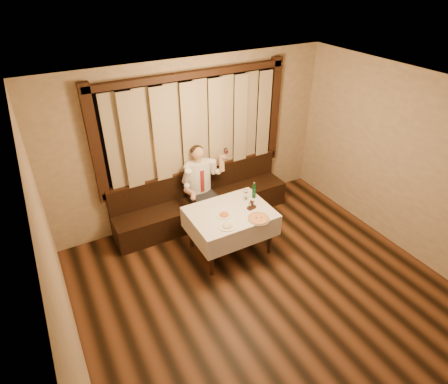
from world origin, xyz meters
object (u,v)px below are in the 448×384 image
dining_table (230,217)px  banquette (202,203)px  pasta_cream (227,225)px  seated_man (201,181)px  cruet_caddy (252,206)px  pizza (259,218)px  green_bottle (254,191)px  pasta_red (224,214)px

dining_table → banquette: bearing=90.0°
pasta_cream → seated_man: bearing=81.5°
cruet_caddy → banquette: bearing=97.9°
pizza → pasta_cream: pasta_cream is taller
dining_table → pizza: (0.27, -0.38, 0.12)m
dining_table → seated_man: bearing=92.5°
pasta_cream → seated_man: 1.26m
cruet_caddy → seated_man: bearing=101.4°
green_bottle → seated_man: (-0.57, 0.77, -0.04)m
pasta_cream → green_bottle: green_bottle is taller
dining_table → cruet_caddy: bearing=-15.7°
dining_table → seated_man: (-0.04, 0.93, 0.19)m
pasta_red → seated_man: bearing=84.5°
pizza → seated_man: size_ratio=0.23×
pasta_cream → cruet_caddy: (0.56, 0.22, 0.02)m
pasta_cream → green_bottle: size_ratio=0.91×
dining_table → pasta_cream: 0.41m
pizza → green_bottle: size_ratio=1.20×
banquette → green_bottle: size_ratio=11.29×
dining_table → pizza: size_ratio=3.74×
pizza → pasta_cream: (-0.50, 0.06, 0.02)m
pizza → green_bottle: green_bottle is taller
green_bottle → pasta_cream: bearing=-147.7°
banquette → dining_table: banquette is taller
seated_man → banquette: bearing=65.5°
pizza → seated_man: (-0.31, 1.31, 0.07)m
banquette → seated_man: size_ratio=2.21×
pasta_red → pasta_cream: size_ratio=0.92×
pasta_red → seated_man: seated_man is taller
dining_table → cruet_caddy: (0.33, -0.09, 0.16)m
pasta_cream → green_bottle: 0.90m
green_bottle → pasta_red: bearing=-162.4°
pizza → seated_man: 1.35m
dining_table → green_bottle: 0.60m
pasta_cream → cruet_caddy: size_ratio=1.78×
banquette → green_bottle: 1.16m
banquette → cruet_caddy: banquette is taller
green_bottle → seated_man: 0.96m
pasta_red → cruet_caddy: (0.46, -0.04, 0.02)m
pizza → cruet_caddy: (0.06, 0.29, 0.04)m
pizza → cruet_caddy: bearing=78.7°
dining_table → pasta_red: bearing=-160.2°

